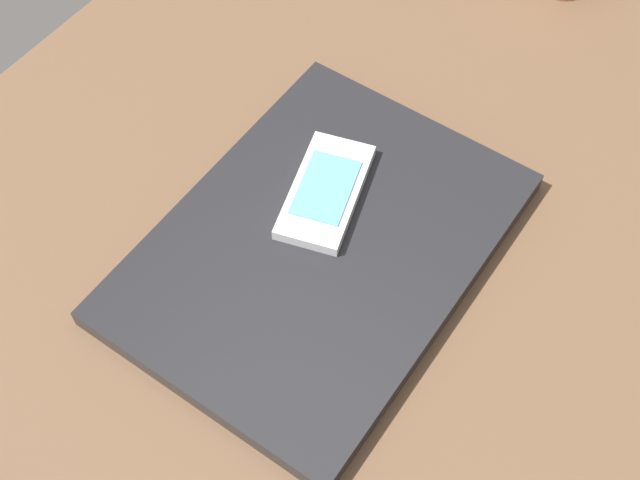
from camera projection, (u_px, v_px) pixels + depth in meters
The scene contains 3 objects.
desk_surface at pixel (358, 245), 74.38cm from camera, with size 120.00×80.00×3.00cm, color brown.
laptop_closed at pixel (320, 247), 71.34cm from camera, with size 34.01×24.70×1.89cm, color black.
cell_phone_on_laptop at pixel (326, 191), 72.69cm from camera, with size 12.70×8.71×1.22cm.
Camera 1 is at (35.47, 20.22, 63.77)cm, focal length 47.24 mm.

